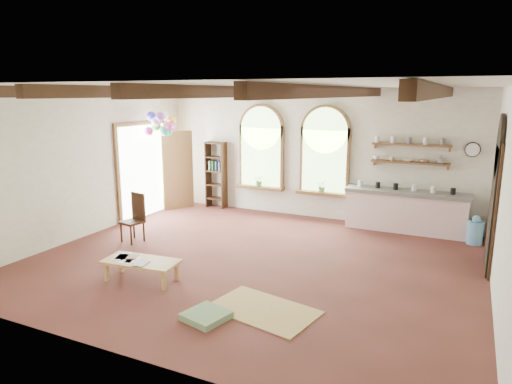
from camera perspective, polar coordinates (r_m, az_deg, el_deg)
The scene contains 27 objects.
floor at distance 8.64m, azimuth -0.39°, elevation -8.62°, with size 8.00×8.00×0.00m, color brown.
ceiling_beams at distance 8.07m, azimuth -0.42°, elevation 12.41°, with size 6.20×6.80×0.18m, color #381F11, non-canonical shape.
window_left at distance 11.86m, azimuth 0.65°, elevation 5.25°, with size 1.30×0.28×2.20m.
window_right at distance 11.26m, azimuth 8.57°, elevation 4.74°, with size 1.30×0.28×2.20m.
left_doorway at distance 11.90m, azimuth -13.95°, elevation 2.56°, with size 0.10×1.90×2.50m, color brown.
right_doorway at distance 9.01m, azimuth 27.47°, elevation -1.83°, with size 0.10×1.30×2.40m, color black.
kitchen_counter at distance 10.86m, azimuth 18.17°, elevation -2.23°, with size 2.68×0.62×0.94m.
wall_shelf_lower at distance 10.83m, azimuth 18.67°, elevation 3.50°, with size 1.70×0.24×0.04m, color brown.
wall_shelf_upper at distance 10.79m, azimuth 18.82°, elevation 5.60°, with size 1.70×0.24×0.04m, color brown.
wall_clock at distance 10.79m, azimuth 25.45°, elevation 4.81°, with size 0.32×0.32×0.04m, color black.
bookshelf at distance 12.47m, azimuth -5.01°, elevation 2.15°, with size 0.53×0.32×1.80m.
coffee_table at distance 7.91m, azimuth -14.16°, elevation -8.57°, with size 1.32×0.71×0.36m.
side_chair at distance 10.00m, azimuth -15.09°, elevation -4.34°, with size 0.48×0.48×1.03m.
floor_mat at distance 6.82m, azimuth 0.89°, elevation -14.50°, with size 1.52×0.94×0.02m, color tan.
floor_cushion at distance 6.61m, azimuth -6.24°, elevation -15.13°, with size 0.55×0.55×0.10m, color #69885D.
water_jug_a at distance 10.53m, azimuth 25.71°, elevation -4.48°, with size 0.32×0.32×0.61m.
water_jug_b at distance 10.85m, azimuth 23.34°, elevation -3.83°, with size 0.31×0.31×0.60m.
balloon_cluster at distance 11.52m, azimuth -11.77°, elevation 8.29°, with size 0.74×0.80×1.14m.
table_book at distance 8.09m, azimuth -15.77°, elevation -7.79°, with size 0.16×0.24×0.02m, color olive.
tablet at distance 7.74m, azimuth -14.15°, elevation -8.65°, with size 0.19×0.28×0.01m, color black.
potted_plant_left at distance 11.88m, azimuth 0.43°, elevation 1.45°, with size 0.27×0.23×0.30m, color #598C4C.
potted_plant_right at distance 11.29m, azimuth 8.29°, elevation 0.75°, with size 0.27×0.23×0.30m, color #598C4C.
shelf_cup_a at distance 10.93m, azimuth 14.79°, elevation 4.18°, with size 0.12×0.10×0.10m, color white.
shelf_cup_b at distance 10.88m, azimuth 16.60°, elevation 4.02°, with size 0.10×0.10×0.09m, color beige.
shelf_bowl_a at distance 10.83m, azimuth 18.43°, elevation 3.77°, with size 0.22×0.22×0.05m, color beige.
shelf_bowl_b at distance 10.80m, azimuth 20.27°, elevation 3.63°, with size 0.20×0.20×0.06m, color #8C664C.
shelf_vase at distance 10.77m, azimuth 22.15°, elevation 3.81°, with size 0.18×0.18×0.19m, color slate.
Camera 1 is at (3.49, -7.28, 3.08)m, focal length 32.00 mm.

